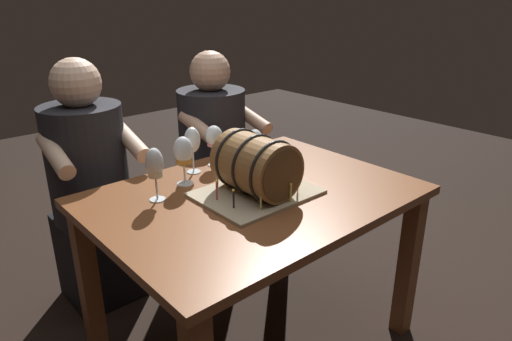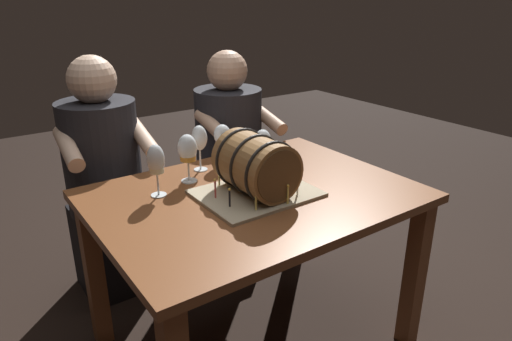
# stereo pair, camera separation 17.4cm
# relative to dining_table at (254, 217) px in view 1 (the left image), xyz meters

# --- Properties ---
(ground_plane) EXTENTS (8.00, 8.00, 0.00)m
(ground_plane) POSITION_rel_dining_table_xyz_m (0.00, 0.00, -0.61)
(ground_plane) COLOR black
(dining_table) EXTENTS (1.22, 0.91, 0.72)m
(dining_table) POSITION_rel_dining_table_xyz_m (0.00, 0.00, 0.00)
(dining_table) COLOR brown
(dining_table) RESTS_ON ground
(barrel_cake) EXTENTS (0.44, 0.35, 0.24)m
(barrel_cake) POSITION_rel_dining_table_xyz_m (-0.01, -0.02, 0.22)
(barrel_cake) COLOR tan
(barrel_cake) RESTS_ON dining_table
(wine_glass_white) EXTENTS (0.07, 0.07, 0.21)m
(wine_glass_white) POSITION_rel_dining_table_xyz_m (-0.32, 0.19, 0.25)
(wine_glass_white) COLOR white
(wine_glass_white) RESTS_ON dining_table
(wine_glass_red) EXTENTS (0.07, 0.07, 0.17)m
(wine_glass_red) POSITION_rel_dining_table_xyz_m (0.21, 0.23, 0.22)
(wine_glass_red) COLOR white
(wine_glass_red) RESTS_ON dining_table
(wine_glass_empty) EXTENTS (0.07, 0.07, 0.20)m
(wine_glass_empty) POSITION_rel_dining_table_xyz_m (-0.05, 0.33, 0.25)
(wine_glass_empty) COLOR white
(wine_glass_empty) RESTS_ON dining_table
(wine_glass_amber) EXTENTS (0.08, 0.08, 0.20)m
(wine_glass_amber) POSITION_rel_dining_table_xyz_m (-0.16, 0.25, 0.25)
(wine_glass_amber) COLOR white
(wine_glass_amber) RESTS_ON dining_table
(wine_glass_rose) EXTENTS (0.08, 0.08, 0.19)m
(wine_glass_rose) POSITION_rel_dining_table_xyz_m (0.07, 0.34, 0.24)
(wine_glass_rose) COLOR white
(wine_glass_rose) RESTS_ON dining_table
(person_seated_left) EXTENTS (0.41, 0.49, 1.20)m
(person_seated_left) POSITION_rel_dining_table_xyz_m (-0.36, 0.76, -0.04)
(person_seated_left) COLOR black
(person_seated_left) RESTS_ON ground
(person_seated_right) EXTENTS (0.41, 0.49, 1.17)m
(person_seated_right) POSITION_rel_dining_table_xyz_m (0.36, 0.76, -0.05)
(person_seated_right) COLOR black
(person_seated_right) RESTS_ON ground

